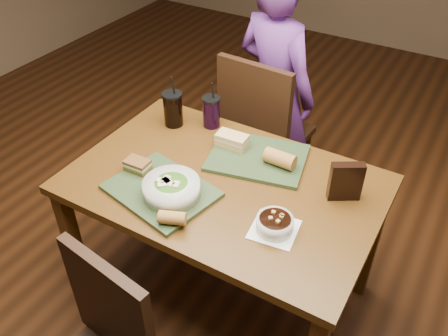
{
  "coord_description": "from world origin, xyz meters",
  "views": [
    {
      "loc": [
        0.78,
        -1.33,
        2.03
      ],
      "look_at": [
        0.0,
        0.0,
        0.82
      ],
      "focal_mm": 38.0,
      "sensor_mm": 36.0,
      "label": 1
    }
  ],
  "objects_px": {
    "tray_near": "(161,191)",
    "baguette_near": "(172,218)",
    "baguette_far": "(280,159)",
    "dining_table": "(224,197)",
    "chair_far": "(261,129)",
    "cup_cola": "(173,109)",
    "tray_far": "(257,158)",
    "cup_berry": "(211,112)",
    "diner": "(275,92)",
    "soup_bowl": "(275,224)",
    "sandwich_near": "(138,165)",
    "chip_bag": "(346,182)",
    "sandwich_far": "(232,140)",
    "salad_bowl": "(171,188)"
  },
  "relations": [
    {
      "from": "tray_near",
      "to": "baguette_near",
      "type": "height_order",
      "value": "baguette_near"
    },
    {
      "from": "tray_near",
      "to": "baguette_far",
      "type": "bearing_deg",
      "value": 48.32
    },
    {
      "from": "dining_table",
      "to": "tray_near",
      "type": "bearing_deg",
      "value": -133.78
    },
    {
      "from": "chair_far",
      "to": "cup_cola",
      "type": "height_order",
      "value": "cup_cola"
    },
    {
      "from": "tray_far",
      "to": "cup_berry",
      "type": "height_order",
      "value": "cup_berry"
    },
    {
      "from": "baguette_far",
      "to": "cup_cola",
      "type": "distance_m",
      "value": 0.61
    },
    {
      "from": "diner",
      "to": "soup_bowl",
      "type": "bearing_deg",
      "value": 130.61
    },
    {
      "from": "soup_bowl",
      "to": "cup_berry",
      "type": "bearing_deg",
      "value": 139.7
    },
    {
      "from": "sandwich_near",
      "to": "cup_berry",
      "type": "xyz_separation_m",
      "value": [
        0.08,
        0.48,
        0.04
      ]
    },
    {
      "from": "chip_bag",
      "to": "soup_bowl",
      "type": "bearing_deg",
      "value": -149.21
    },
    {
      "from": "soup_bowl",
      "to": "baguette_far",
      "type": "relative_size",
      "value": 1.39
    },
    {
      "from": "chair_far",
      "to": "cup_berry",
      "type": "xyz_separation_m",
      "value": [
        -0.1,
        -0.37,
        0.28
      ]
    },
    {
      "from": "dining_table",
      "to": "tray_near",
      "type": "height_order",
      "value": "tray_near"
    },
    {
      "from": "dining_table",
      "to": "sandwich_far",
      "type": "relative_size",
      "value": 8.88
    },
    {
      "from": "cup_berry",
      "to": "sandwich_near",
      "type": "bearing_deg",
      "value": -98.91
    },
    {
      "from": "tray_near",
      "to": "soup_bowl",
      "type": "bearing_deg",
      "value": 4.82
    },
    {
      "from": "tray_near",
      "to": "baguette_far",
      "type": "height_order",
      "value": "baguette_far"
    },
    {
      "from": "sandwich_far",
      "to": "cup_cola",
      "type": "xyz_separation_m",
      "value": [
        -0.35,
        0.03,
        0.04
      ]
    },
    {
      "from": "sandwich_near",
      "to": "sandwich_far",
      "type": "height_order",
      "value": "sandwich_far"
    },
    {
      "from": "diner",
      "to": "tray_far",
      "type": "xyz_separation_m",
      "value": [
        0.23,
        -0.66,
        0.04
      ]
    },
    {
      "from": "dining_table",
      "to": "baguette_near",
      "type": "distance_m",
      "value": 0.36
    },
    {
      "from": "chair_far",
      "to": "baguette_near",
      "type": "distance_m",
      "value": 1.07
    },
    {
      "from": "tray_far",
      "to": "sandwich_near",
      "type": "distance_m",
      "value": 0.53
    },
    {
      "from": "tray_near",
      "to": "baguette_near",
      "type": "distance_m",
      "value": 0.21
    },
    {
      "from": "tray_far",
      "to": "baguette_far",
      "type": "relative_size",
      "value": 3.08
    },
    {
      "from": "salad_bowl",
      "to": "diner",
      "type": "bearing_deg",
      "value": 92.73
    },
    {
      "from": "diner",
      "to": "baguette_far",
      "type": "height_order",
      "value": "diner"
    },
    {
      "from": "sandwich_near",
      "to": "soup_bowl",
      "type": "bearing_deg",
      "value": -1.0
    },
    {
      "from": "tray_near",
      "to": "baguette_far",
      "type": "distance_m",
      "value": 0.53
    },
    {
      "from": "tray_far",
      "to": "dining_table",
      "type": "bearing_deg",
      "value": -104.14
    },
    {
      "from": "salad_bowl",
      "to": "soup_bowl",
      "type": "distance_m",
      "value": 0.44
    },
    {
      "from": "tray_far",
      "to": "soup_bowl",
      "type": "relative_size",
      "value": 2.21
    },
    {
      "from": "chair_far",
      "to": "cup_cola",
      "type": "xyz_separation_m",
      "value": [
        -0.26,
        -0.45,
        0.28
      ]
    },
    {
      "from": "sandwich_near",
      "to": "chip_bag",
      "type": "xyz_separation_m",
      "value": [
        0.82,
        0.29,
        0.04
      ]
    },
    {
      "from": "sandwich_far",
      "to": "cup_cola",
      "type": "relative_size",
      "value": 0.55
    },
    {
      "from": "diner",
      "to": "sandwich_near",
      "type": "xyz_separation_m",
      "value": [
        -0.17,
        -1.0,
        0.08
      ]
    },
    {
      "from": "chair_far",
      "to": "soup_bowl",
      "type": "distance_m",
      "value": 1.01
    },
    {
      "from": "cup_cola",
      "to": "sandwich_near",
      "type": "bearing_deg",
      "value": -76.94
    },
    {
      "from": "chair_far",
      "to": "sandwich_far",
      "type": "xyz_separation_m",
      "value": [
        0.09,
        -0.48,
        0.24
      ]
    },
    {
      "from": "salad_bowl",
      "to": "tray_near",
      "type": "bearing_deg",
      "value": 172.78
    },
    {
      "from": "soup_bowl",
      "to": "sandwich_far",
      "type": "bearing_deg",
      "value": 136.66
    },
    {
      "from": "soup_bowl",
      "to": "chip_bag",
      "type": "distance_m",
      "value": 0.35
    },
    {
      "from": "tray_near",
      "to": "cup_cola",
      "type": "relative_size",
      "value": 1.57
    },
    {
      "from": "salad_bowl",
      "to": "chip_bag",
      "type": "bearing_deg",
      "value": 30.86
    },
    {
      "from": "soup_bowl",
      "to": "chip_bag",
      "type": "height_order",
      "value": "chip_bag"
    },
    {
      "from": "chair_far",
      "to": "baguette_near",
      "type": "height_order",
      "value": "chair_far"
    },
    {
      "from": "tray_far",
      "to": "chip_bag",
      "type": "relative_size",
      "value": 2.47
    },
    {
      "from": "chair_far",
      "to": "tray_far",
      "type": "height_order",
      "value": "chair_far"
    },
    {
      "from": "baguette_far",
      "to": "cup_berry",
      "type": "relative_size",
      "value": 0.56
    },
    {
      "from": "tray_near",
      "to": "cup_berry",
      "type": "relative_size",
      "value": 1.74
    }
  ]
}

